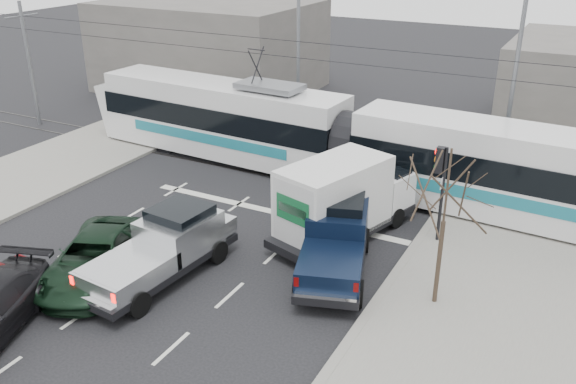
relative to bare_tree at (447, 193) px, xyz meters
The scene contains 14 objects.
ground 8.85m from the bare_tree, 161.79° to the right, with size 120.00×120.00×0.00m, color black.
sidewalk_right 4.69m from the bare_tree, 60.75° to the right, with size 6.00×60.00×0.15m, color gray.
rails 11.33m from the bare_tree, 135.38° to the left, with size 60.00×1.60×0.03m, color #33302D.
building_left 29.11m from the bare_tree, 137.92° to the left, with size 14.00×10.00×6.00m, color slate.
bare_tree is the anchor object (origin of this frame).
traffic_signal 4.28m from the bare_tree, 105.76° to the left, with size 0.44×0.44×3.60m.
street_lamp_near 11.58m from the bare_tree, 91.42° to the left, with size 2.38×0.25×9.00m.
street_lamp_far 17.97m from the bare_tree, 131.12° to the left, with size 2.38×0.25×9.00m.
catenary 10.68m from the bare_tree, 135.38° to the left, with size 60.00×0.20×7.00m.
tram 9.95m from the bare_tree, 128.18° to the left, with size 27.40×4.23×5.57m.
silver_pickup 9.18m from the bare_tree, 164.46° to the right, with size 2.54×6.10×2.16m.
box_truck 5.59m from the bare_tree, 146.87° to the left, with size 3.88×6.60×3.12m.
navy_pickup 4.52m from the bare_tree, behind, with size 3.58×5.81×2.30m.
green_car 11.38m from the bare_tree, 160.59° to the right, with size 2.48×5.37×1.49m, color black.
Camera 1 is at (10.98, -13.64, 10.84)m, focal length 38.00 mm.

